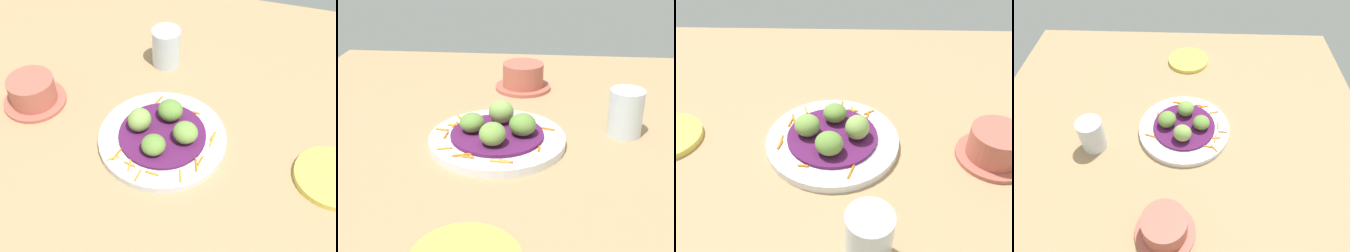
% 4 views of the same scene
% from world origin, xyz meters
% --- Properties ---
extents(table_surface, '(1.10, 1.10, 0.02)m').
position_xyz_m(table_surface, '(0.00, 0.00, 0.01)').
color(table_surface, tan).
rests_on(table_surface, ground).
extents(main_plate, '(0.25, 0.25, 0.02)m').
position_xyz_m(main_plate, '(0.04, -0.02, 0.03)').
color(main_plate, silver).
rests_on(main_plate, table_surface).
extents(cabbage_bed, '(0.17, 0.17, 0.01)m').
position_xyz_m(cabbage_bed, '(0.04, -0.02, 0.04)').
color(cabbage_bed, '#51194C').
rests_on(cabbage_bed, main_plate).
extents(carrot_garnish, '(0.18, 0.22, 0.00)m').
position_xyz_m(carrot_garnish, '(0.05, -0.06, 0.04)').
color(carrot_garnish, orange).
rests_on(carrot_garnish, main_plate).
extents(guac_scoop_left, '(0.06, 0.06, 0.04)m').
position_xyz_m(guac_scoop_left, '(0.08, -0.03, 0.06)').
color(guac_scoop_left, '#759E47').
rests_on(guac_scoop_left, cabbage_bed).
extents(guac_scoop_center, '(0.07, 0.06, 0.04)m').
position_xyz_m(guac_scoop_center, '(0.04, 0.02, 0.06)').
color(guac_scoop_center, olive).
rests_on(guac_scoop_center, cabbage_bed).
extents(guac_scoop_right, '(0.06, 0.06, 0.04)m').
position_xyz_m(guac_scoop_right, '(-0.01, -0.02, 0.06)').
color(guac_scoop_right, '#84A851').
rests_on(guac_scoop_right, cabbage_bed).
extents(guac_scoop_back, '(0.06, 0.06, 0.04)m').
position_xyz_m(guac_scoop_back, '(0.03, -0.07, 0.06)').
color(guac_scoop_back, olive).
rests_on(guac_scoop_back, cabbage_bed).
extents(terracotta_bowl, '(0.13, 0.13, 0.06)m').
position_xyz_m(terracotta_bowl, '(-0.26, 0.01, 0.05)').
color(terracotta_bowl, '#B75B4C').
rests_on(terracotta_bowl, table_surface).
extents(water_glass, '(0.07, 0.07, 0.09)m').
position_xyz_m(water_glass, '(-0.02, 0.21, 0.06)').
color(water_glass, silver).
rests_on(water_glass, table_surface).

